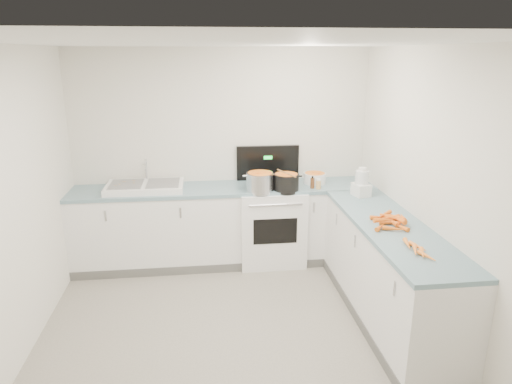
{
  "coord_description": "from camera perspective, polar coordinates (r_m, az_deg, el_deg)",
  "views": [
    {
      "loc": [
        -0.24,
        -3.39,
        2.43
      ],
      "look_at": [
        0.3,
        1.1,
        1.05
      ],
      "focal_mm": 32.0,
      "sensor_mm": 36.0,
      "label": 1
    }
  ],
  "objects": [
    {
      "name": "carrot_pile",
      "position": [
        4.32,
        16.63,
        -3.4
      ],
      "size": [
        0.39,
        0.42,
        0.09
      ],
      "color": "orange",
      "rests_on": "counter_right"
    },
    {
      "name": "black_pot",
      "position": [
        5.18,
        3.79,
        1.16
      ],
      "size": [
        0.34,
        0.34,
        0.2
      ],
      "primitive_type": "cylinder",
      "rotation": [
        0.0,
        0.0,
        -0.22
      ],
      "color": "black",
      "rests_on": "stove"
    },
    {
      "name": "sink",
      "position": [
        5.33,
        -13.71,
        0.68
      ],
      "size": [
        0.86,
        0.52,
        0.31
      ],
      "color": "white",
      "rests_on": "counter_back"
    },
    {
      "name": "wall_back",
      "position": [
        5.52,
        -4.23,
        4.59
      ],
      "size": [
        3.5,
        0.0,
        2.5
      ],
      "primitive_type": null,
      "rotation": [
        1.57,
        0.0,
        0.0
      ],
      "color": "silver",
      "rests_on": "ground"
    },
    {
      "name": "counter_right",
      "position": [
        4.51,
        16.18,
        -9.52
      ],
      "size": [
        0.62,
        2.2,
        0.94
      ],
      "color": "white",
      "rests_on": "ground"
    },
    {
      "name": "counter_back",
      "position": [
        5.46,
        -3.9,
        -4.11
      ],
      "size": [
        3.5,
        0.62,
        0.94
      ],
      "color": "white",
      "rests_on": "ground"
    },
    {
      "name": "extract_bottle",
      "position": [
        5.27,
        7.06,
        1.1
      ],
      "size": [
        0.05,
        0.05,
        0.12
      ],
      "primitive_type": "cylinder",
      "color": "#593319",
      "rests_on": "counter_back"
    },
    {
      "name": "food_processor",
      "position": [
        5.06,
        13.05,
        1.01
      ],
      "size": [
        0.19,
        0.22,
        0.32
      ],
      "color": "white",
      "rests_on": "counter_right"
    },
    {
      "name": "wall_left",
      "position": [
        3.89,
        -29.33,
        -2.93
      ],
      "size": [
        0.0,
        4.0,
        2.5
      ],
      "primitive_type": null,
      "rotation": [
        1.57,
        0.0,
        1.57
      ],
      "color": "silver",
      "rests_on": "ground"
    },
    {
      "name": "mixing_bowl",
      "position": [
        5.48,
        7.34,
        1.74
      ],
      "size": [
        0.33,
        0.33,
        0.12
      ],
      "primitive_type": "cylinder",
      "rotation": [
        0.0,
        0.0,
        -0.28
      ],
      "color": "white",
      "rests_on": "counter_back"
    },
    {
      "name": "ceiling",
      "position": [
        3.4,
        -2.94,
        18.15
      ],
      "size": [
        3.5,
        4.0,
        0.0
      ],
      "primitive_type": null,
      "rotation": [
        3.14,
        0.0,
        0.0
      ],
      "color": "silver",
      "rests_on": "ground"
    },
    {
      "name": "floor",
      "position": [
        4.17,
        -2.4,
        -18.62
      ],
      "size": [
        3.5,
        4.0,
        0.0
      ],
      "primitive_type": null,
      "color": "gray",
      "rests_on": "ground"
    },
    {
      "name": "steel_pot",
      "position": [
        5.13,
        0.51,
        1.19
      ],
      "size": [
        0.39,
        0.39,
        0.23
      ],
      "primitive_type": "cylinder",
      "rotation": [
        0.0,
        0.0,
        0.34
      ],
      "color": "silver",
      "rests_on": "stove"
    },
    {
      "name": "peelings",
      "position": [
        5.39,
        -15.87,
        1.11
      ],
      "size": [
        0.21,
        0.18,
        0.01
      ],
      "color": "tan",
      "rests_on": "sink"
    },
    {
      "name": "stove",
      "position": [
        5.49,
        1.86,
        -3.89
      ],
      "size": [
        0.76,
        0.65,
        1.36
      ],
      "color": "white",
      "rests_on": "ground"
    },
    {
      "name": "wooden_spoon",
      "position": [
        5.15,
        3.82,
        2.36
      ],
      "size": [
        0.16,
        0.37,
        0.02
      ],
      "primitive_type": "cylinder",
      "rotation": [
        1.57,
        0.0,
        0.38
      ],
      "color": "#AD7A47",
      "rests_on": "black_pot"
    },
    {
      "name": "peeled_carrots",
      "position": [
        3.8,
        19.53,
        -6.81
      ],
      "size": [
        0.15,
        0.42,
        0.04
      ],
      "color": "orange",
      "rests_on": "counter_right"
    },
    {
      "name": "wall_right",
      "position": [
        4.1,
        22.53,
        -1.06
      ],
      "size": [
        0.0,
        4.0,
        2.5
      ],
      "primitive_type": null,
      "rotation": [
        1.57,
        0.0,
        -1.57
      ],
      "color": "silver",
      "rests_on": "ground"
    },
    {
      "name": "spice_jar",
      "position": [
        5.26,
        7.81,
        0.92
      ],
      "size": [
        0.06,
        0.06,
        0.1
      ],
      "primitive_type": "cylinder",
      "color": "#E5B266",
      "rests_on": "counter_back"
    }
  ]
}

